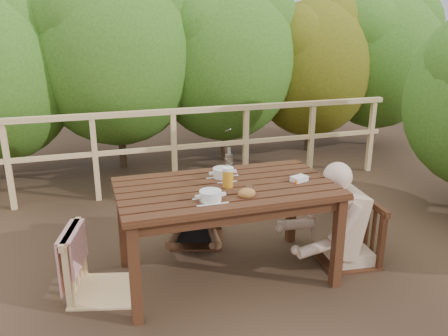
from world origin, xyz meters
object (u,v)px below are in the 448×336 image
object	(u,v)px
bottle	(229,164)
chair_right	(350,207)
chair_left	(100,233)
bread_roll	(247,193)
diner_right	(355,180)
chair_far	(196,192)
woman	(196,182)
table	(226,232)
soup_far	(223,174)
beer_glass	(228,178)
tumbler	(249,191)
butter_tub	(299,180)
soup_near	(210,197)

from	to	relation	value
bottle	chair_right	bearing A→B (deg)	-12.07
chair_left	bread_roll	xyz separation A→B (m)	(1.02, -0.32, 0.31)
diner_right	bread_roll	xyz separation A→B (m)	(-1.03, -0.20, 0.07)
chair_far	woman	world-z (taller)	woman
table	diner_right	size ratio (longest dim) A/B	1.13
chair_left	soup_far	size ratio (longest dim) A/B	3.59
beer_glass	woman	bearing A→B (deg)	95.79
diner_right	tumbler	bearing A→B (deg)	104.50
chair_right	butter_tub	distance (m)	0.57
chair_left	tumbler	xyz separation A→B (m)	(1.06, -0.26, 0.31)
chair_left	diner_right	xyz separation A→B (m)	(2.05, -0.12, 0.24)
table	diner_right	bearing A→B (deg)	-3.42
chair_far	bottle	xyz separation A→B (m)	(0.14, -0.53, 0.41)
woman	diner_right	xyz separation A→B (m)	(1.16, -0.76, 0.15)
soup_near	tumbler	size ratio (longest dim) A/B	3.83
chair_right	table	bearing A→B (deg)	-87.41
woman	diner_right	size ratio (longest dim) A/B	0.79
soup_near	chair_left	bearing A→B (deg)	157.47
woman	butter_tub	world-z (taller)	woman
woman	bread_roll	xyz separation A→B (m)	(0.14, -0.96, 0.23)
bread_roll	butter_tub	size ratio (longest dim) A/B	1.03
tumbler	beer_glass	bearing A→B (deg)	119.79
tumbler	butter_tub	xyz separation A→B (m)	(0.46, 0.13, -0.01)
woman	tumbler	bearing A→B (deg)	118.13
soup_far	beer_glass	bearing A→B (deg)	-97.46
soup_near	bottle	bearing A→B (deg)	56.71
chair_far	soup_near	xyz separation A→B (m)	(-0.13, -0.94, 0.32)
bottle	tumbler	xyz separation A→B (m)	(0.04, -0.36, -0.10)
chair_right	soup_far	xyz separation A→B (m)	(-1.03, 0.25, 0.32)
table	woman	size ratio (longest dim) A/B	1.43
soup_far	tumbler	size ratio (longest dim) A/B	3.97
soup_far	beer_glass	xyz separation A→B (m)	(-0.03, -0.21, 0.04)
chair_left	beer_glass	xyz separation A→B (m)	(0.96, -0.08, 0.35)
table	bottle	distance (m)	0.54
bottle	butter_tub	xyz separation A→B (m)	(0.50, -0.23, -0.11)
table	butter_tub	bearing A→B (deg)	-8.18
beer_glass	tumbler	world-z (taller)	beer_glass
diner_right	soup_near	world-z (taller)	diner_right
chair_far	tumbler	bearing A→B (deg)	-61.63
tumbler	chair_right	bearing A→B (deg)	8.65
soup_near	chair_right	bearing A→B (deg)	8.81
soup_far	butter_tub	world-z (taller)	soup_far
chair_right	woman	xyz separation A→B (m)	(-1.13, 0.76, 0.08)
beer_glass	tumbler	bearing A→B (deg)	-60.21
table	beer_glass	distance (m)	0.46
table	butter_tub	world-z (taller)	butter_tub
chair_far	bread_roll	size ratio (longest dim) A/B	7.43
chair_far	tumbler	size ratio (longest dim) A/B	14.09
bread_roll	beer_glass	size ratio (longest dim) A/B	0.80
beer_glass	chair_right	bearing A→B (deg)	-2.06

